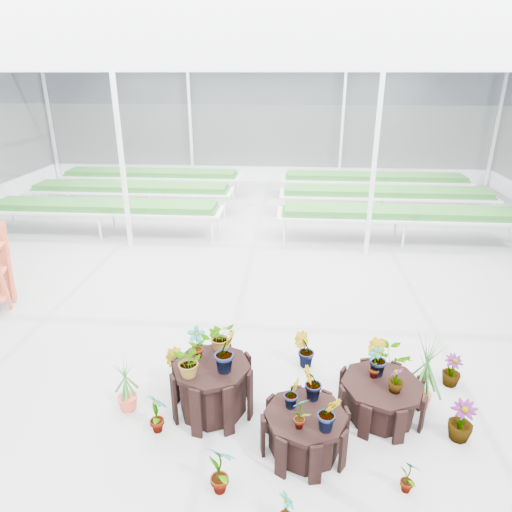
{
  "coord_description": "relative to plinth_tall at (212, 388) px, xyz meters",
  "views": [
    {
      "loc": [
        1.12,
        -6.75,
        4.2
      ],
      "look_at": [
        0.54,
        0.4,
        1.3
      ],
      "focal_mm": 32.0,
      "sensor_mm": 36.0,
      "label": 1
    }
  ],
  "objects": [
    {
      "name": "plinth_mid",
      "position": [
        1.2,
        -0.6,
        -0.09
      ],
      "size": [
        1.19,
        1.19,
        0.53
      ],
      "primitive_type": "cylinder",
      "rotation": [
        0.0,
        0.0,
        0.22
      ],
      "color": "black",
      "rests_on": "ground"
    },
    {
      "name": "nursery_plants",
      "position": [
        1.09,
        0.17,
        0.14
      ],
      "size": [
        4.82,
        2.93,
        1.27
      ],
      "color": "#2A6325",
      "rests_on": "ground"
    },
    {
      "name": "plinth_tall",
      "position": [
        0.0,
        0.0,
        0.0
      ],
      "size": [
        1.25,
        1.25,
        0.71
      ],
      "primitive_type": "cylinder",
      "rotation": [
        0.0,
        0.0,
        -0.23
      ],
      "color": "black",
      "rests_on": "ground"
    },
    {
      "name": "steel_frame",
      "position": [
        -0.15,
        1.92,
        1.89
      ],
      "size": [
        18.0,
        24.0,
        4.5
      ],
      "primitive_type": null,
      "color": "silver",
      "rests_on": "ground"
    },
    {
      "name": "plinth_low",
      "position": [
        2.2,
        0.1,
        -0.11
      ],
      "size": [
        1.33,
        1.33,
        0.49
      ],
      "primitive_type": "cylinder",
      "rotation": [
        0.0,
        0.0,
        0.26
      ],
      "color": "black",
      "rests_on": "ground"
    },
    {
      "name": "nursery_benches",
      "position": [
        -0.15,
        9.12,
        0.06
      ],
      "size": [
        16.0,
        7.0,
        0.84
      ],
      "primitive_type": null,
      "color": "silver",
      "rests_on": "ground"
    },
    {
      "name": "ground_plane",
      "position": [
        -0.15,
        1.92,
        -0.36
      ],
      "size": [
        24.0,
        24.0,
        0.0
      ],
      "primitive_type": "plane",
      "color": "gray",
      "rests_on": "ground"
    },
    {
      "name": "greenhouse_shell",
      "position": [
        -0.15,
        1.92,
        1.89
      ],
      "size": [
        18.0,
        24.0,
        4.5
      ],
      "primitive_type": null,
      "color": "white",
      "rests_on": "ground"
    }
  ]
}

